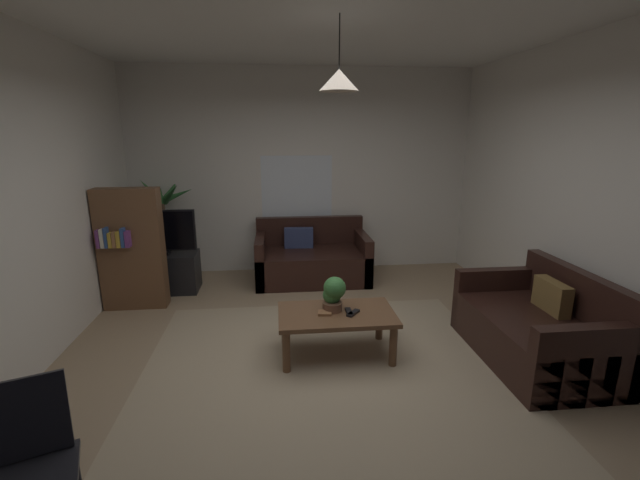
{
  "coord_description": "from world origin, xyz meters",
  "views": [
    {
      "loc": [
        -0.39,
        -3.37,
        2.0
      ],
      "look_at": [
        0.0,
        0.3,
        1.05
      ],
      "focal_mm": 23.61,
      "sensor_mm": 36.0,
      "label": 1
    }
  ],
  "objects_px": {
    "coffee_table": "(336,319)",
    "book_on_table_0": "(325,313)",
    "couch_under_window": "(312,260)",
    "tv_stand": "(162,272)",
    "bookshelf_corner": "(131,249)",
    "potted_palm_corner": "(165,230)",
    "folding_chair": "(29,462)",
    "couch_right_side": "(537,331)",
    "potted_plant_on_table": "(334,293)",
    "pendant_lamp": "(339,80)",
    "remote_on_table_1": "(353,313)",
    "remote_on_table_0": "(349,312)",
    "tv": "(158,232)"
  },
  "relations": [
    {
      "from": "book_on_table_0",
      "to": "tv",
      "type": "bearing_deg",
      "value": 135.92
    },
    {
      "from": "coffee_table",
      "to": "pendant_lamp",
      "type": "xyz_separation_m",
      "value": [
        0.0,
        -0.0,
        2.04
      ]
    },
    {
      "from": "remote_on_table_1",
      "to": "potted_palm_corner",
      "type": "xyz_separation_m",
      "value": [
        -2.2,
        2.41,
        0.25
      ]
    },
    {
      "from": "folding_chair",
      "to": "pendant_lamp",
      "type": "distance_m",
      "value": 3.06
    },
    {
      "from": "potted_palm_corner",
      "to": "folding_chair",
      "type": "distance_m",
      "value": 4.08
    },
    {
      "from": "remote_on_table_0",
      "to": "bookshelf_corner",
      "type": "height_order",
      "value": "bookshelf_corner"
    },
    {
      "from": "couch_under_window",
      "to": "tv",
      "type": "relative_size",
      "value": 1.66
    },
    {
      "from": "coffee_table",
      "to": "potted_plant_on_table",
      "type": "bearing_deg",
      "value": 107.47
    },
    {
      "from": "folding_chair",
      "to": "pendant_lamp",
      "type": "height_order",
      "value": "pendant_lamp"
    },
    {
      "from": "potted_palm_corner",
      "to": "pendant_lamp",
      "type": "xyz_separation_m",
      "value": [
        2.05,
        -2.35,
        1.71
      ]
    },
    {
      "from": "couch_under_window",
      "to": "folding_chair",
      "type": "bearing_deg",
      "value": -113.65
    },
    {
      "from": "potted_palm_corner",
      "to": "pendant_lamp",
      "type": "height_order",
      "value": "pendant_lamp"
    },
    {
      "from": "book_on_table_0",
      "to": "potted_palm_corner",
      "type": "bearing_deg",
      "value": 129.27
    },
    {
      "from": "remote_on_table_1",
      "to": "remote_on_table_0",
      "type": "bearing_deg",
      "value": -179.09
    },
    {
      "from": "potted_plant_on_table",
      "to": "bookshelf_corner",
      "type": "xyz_separation_m",
      "value": [
        -2.16,
        1.27,
        0.13
      ]
    },
    {
      "from": "couch_under_window",
      "to": "couch_right_side",
      "type": "distance_m",
      "value": 2.96
    },
    {
      "from": "folding_chair",
      "to": "tv_stand",
      "type": "bearing_deg",
      "value": 94.74
    },
    {
      "from": "potted_plant_on_table",
      "to": "folding_chair",
      "type": "height_order",
      "value": "folding_chair"
    },
    {
      "from": "remote_on_table_1",
      "to": "potted_plant_on_table",
      "type": "distance_m",
      "value": 0.25
    },
    {
      "from": "folding_chair",
      "to": "coffee_table",
      "type": "bearing_deg",
      "value": 45.12
    },
    {
      "from": "couch_under_window",
      "to": "pendant_lamp",
      "type": "bearing_deg",
      "value": -88.68
    },
    {
      "from": "remote_on_table_0",
      "to": "couch_right_side",
      "type": "bearing_deg",
      "value": 171.61
    },
    {
      "from": "remote_on_table_0",
      "to": "pendant_lamp",
      "type": "relative_size",
      "value": 0.28
    },
    {
      "from": "potted_plant_on_table",
      "to": "tv_stand",
      "type": "xyz_separation_m",
      "value": [
        -1.97,
        1.76,
        -0.33
      ]
    },
    {
      "from": "remote_on_table_1",
      "to": "bookshelf_corner",
      "type": "relative_size",
      "value": 0.11
    },
    {
      "from": "potted_palm_corner",
      "to": "pendant_lamp",
      "type": "relative_size",
      "value": 2.5
    },
    {
      "from": "coffee_table",
      "to": "couch_under_window",
      "type": "bearing_deg",
      "value": 91.32
    },
    {
      "from": "folding_chair",
      "to": "pendant_lamp",
      "type": "bearing_deg",
      "value": 45.12
    },
    {
      "from": "book_on_table_0",
      "to": "remote_on_table_1",
      "type": "distance_m",
      "value": 0.25
    },
    {
      "from": "bookshelf_corner",
      "to": "coffee_table",
      "type": "bearing_deg",
      "value": -31.49
    },
    {
      "from": "tv_stand",
      "to": "bookshelf_corner",
      "type": "bearing_deg",
      "value": -110.85
    },
    {
      "from": "potted_plant_on_table",
      "to": "tv",
      "type": "height_order",
      "value": "tv"
    },
    {
      "from": "potted_palm_corner",
      "to": "folding_chair",
      "type": "xyz_separation_m",
      "value": [
        0.35,
        -4.06,
        -0.18
      ]
    },
    {
      "from": "remote_on_table_1",
      "to": "coffee_table",
      "type": "bearing_deg",
      "value": -160.47
    },
    {
      "from": "coffee_table",
      "to": "remote_on_table_1",
      "type": "bearing_deg",
      "value": -20.45
    },
    {
      "from": "couch_under_window",
      "to": "book_on_table_0",
      "type": "xyz_separation_m",
      "value": [
        -0.06,
        -2.09,
        0.16
      ]
    },
    {
      "from": "remote_on_table_0",
      "to": "potted_plant_on_table",
      "type": "distance_m",
      "value": 0.22
    },
    {
      "from": "couch_right_side",
      "to": "potted_plant_on_table",
      "type": "xyz_separation_m",
      "value": [
        -1.8,
        0.33,
        0.31
      ]
    },
    {
      "from": "couch_right_side",
      "to": "potted_palm_corner",
      "type": "xyz_separation_m",
      "value": [
        -3.83,
        2.62,
        0.41
      ]
    },
    {
      "from": "coffee_table",
      "to": "book_on_table_0",
      "type": "xyz_separation_m",
      "value": [
        -0.11,
        -0.02,
        0.08
      ]
    },
    {
      "from": "tv_stand",
      "to": "folding_chair",
      "type": "relative_size",
      "value": 1.03
    },
    {
      "from": "bookshelf_corner",
      "to": "tv",
      "type": "bearing_deg",
      "value": 68.27
    },
    {
      "from": "folding_chair",
      "to": "bookshelf_corner",
      "type": "bearing_deg",
      "value": 98.93
    },
    {
      "from": "coffee_table",
      "to": "folding_chair",
      "type": "bearing_deg",
      "value": -134.88
    },
    {
      "from": "coffee_table",
      "to": "pendant_lamp",
      "type": "bearing_deg",
      "value": -90.0
    },
    {
      "from": "book_on_table_0",
      "to": "pendant_lamp",
      "type": "relative_size",
      "value": 0.21
    },
    {
      "from": "couch_under_window",
      "to": "couch_right_side",
      "type": "bearing_deg",
      "value": -51.94
    },
    {
      "from": "tv_stand",
      "to": "pendant_lamp",
      "type": "xyz_separation_m",
      "value": [
        1.99,
        -1.82,
        2.15
      ]
    },
    {
      "from": "couch_under_window",
      "to": "bookshelf_corner",
      "type": "relative_size",
      "value": 1.09
    },
    {
      "from": "couch_under_window",
      "to": "remote_on_table_1",
      "type": "distance_m",
      "value": 2.13
    }
  ]
}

